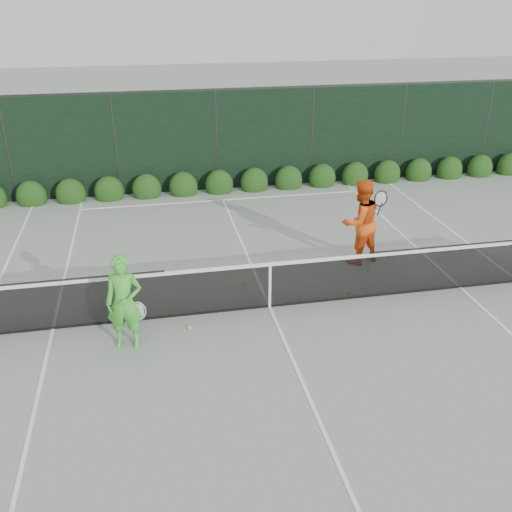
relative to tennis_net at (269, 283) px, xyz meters
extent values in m
plane|color=gray|center=(0.02, 0.00, -0.53)|extent=(80.00, 80.00, 0.00)
cube|color=black|center=(-4.18, 0.00, -0.02)|extent=(4.40, 0.01, 1.02)
cube|color=black|center=(0.02, 0.00, -0.05)|extent=(4.00, 0.01, 0.96)
cube|color=black|center=(4.22, 0.00, -0.02)|extent=(4.40, 0.01, 1.02)
cube|color=white|center=(0.02, 0.00, 0.41)|extent=(12.80, 0.03, 0.07)
cube|color=black|center=(0.02, 0.00, -0.51)|extent=(12.80, 0.02, 0.04)
cube|color=white|center=(0.02, 0.00, -0.07)|extent=(0.05, 0.03, 0.91)
imported|color=green|center=(-2.71, -0.79, 0.33)|extent=(0.69, 0.50, 1.73)
torus|color=beige|center=(-2.51, -0.69, 0.07)|extent=(0.30, 0.04, 0.30)
cylinder|color=black|center=(-2.51, -0.69, -0.17)|extent=(0.10, 0.03, 0.30)
imported|color=#EB5313|center=(2.45, 1.64, 0.44)|extent=(1.12, 0.98, 1.95)
torus|color=black|center=(2.80, 1.44, 1.05)|extent=(0.30, 0.03, 0.30)
cylinder|color=black|center=(2.80, 1.44, 0.81)|extent=(0.10, 0.03, 0.30)
cube|color=white|center=(-4.09, 0.00, -0.53)|extent=(0.06, 23.77, 0.01)
cube|color=white|center=(4.14, 0.00, -0.53)|extent=(0.06, 23.77, 0.01)
cube|color=white|center=(0.02, 11.88, -0.53)|extent=(11.03, 0.06, 0.01)
cube|color=white|center=(0.02, 6.40, -0.53)|extent=(8.23, 0.06, 0.01)
cube|color=white|center=(0.02, 0.00, -0.53)|extent=(0.06, 12.80, 0.01)
cube|color=black|center=(0.02, 7.50, 0.97)|extent=(32.00, 0.06, 3.00)
cube|color=#262826|center=(0.02, 7.50, 2.50)|extent=(32.00, 0.06, 0.06)
cylinder|color=#262826|center=(-5.98, 7.50, 0.97)|extent=(0.08, 0.08, 3.00)
cylinder|color=#262826|center=(-2.98, 7.50, 0.97)|extent=(0.08, 0.08, 3.00)
cylinder|color=#262826|center=(0.02, 7.50, 0.97)|extent=(0.08, 0.08, 3.00)
cylinder|color=#262826|center=(3.02, 7.50, 0.97)|extent=(0.08, 0.08, 3.00)
cylinder|color=#262826|center=(6.02, 7.50, 0.97)|extent=(0.08, 0.08, 3.00)
cylinder|color=#262826|center=(9.02, 7.50, 0.97)|extent=(0.08, 0.08, 3.00)
ellipsoid|color=#0F350E|center=(-5.48, 7.15, -0.30)|extent=(0.86, 0.65, 0.94)
ellipsoid|color=#0F350E|center=(-4.38, 7.15, -0.30)|extent=(0.86, 0.65, 0.94)
ellipsoid|color=#0F350E|center=(-3.28, 7.15, -0.30)|extent=(0.86, 0.65, 0.94)
ellipsoid|color=#0F350E|center=(-2.18, 7.15, -0.30)|extent=(0.86, 0.65, 0.94)
ellipsoid|color=#0F350E|center=(-1.08, 7.15, -0.30)|extent=(0.86, 0.65, 0.94)
ellipsoid|color=#0F350E|center=(0.02, 7.15, -0.30)|extent=(0.86, 0.65, 0.94)
ellipsoid|color=#0F350E|center=(1.12, 7.15, -0.30)|extent=(0.86, 0.65, 0.94)
ellipsoid|color=#0F350E|center=(2.22, 7.15, -0.30)|extent=(0.86, 0.65, 0.94)
ellipsoid|color=#0F350E|center=(3.32, 7.15, -0.30)|extent=(0.86, 0.65, 0.94)
ellipsoid|color=#0F350E|center=(4.42, 7.15, -0.30)|extent=(0.86, 0.65, 0.94)
ellipsoid|color=#0F350E|center=(5.52, 7.15, -0.30)|extent=(0.86, 0.65, 0.94)
ellipsoid|color=#0F350E|center=(6.62, 7.15, -0.30)|extent=(0.86, 0.65, 0.94)
ellipsoid|color=#0F350E|center=(7.72, 7.15, -0.30)|extent=(0.86, 0.65, 0.94)
ellipsoid|color=#0F350E|center=(8.82, 7.15, -0.30)|extent=(0.86, 0.65, 0.94)
ellipsoid|color=#0F350E|center=(9.92, 7.15, -0.30)|extent=(0.86, 0.65, 0.94)
sphere|color=#D5F135|center=(-0.34, 1.03, -0.50)|extent=(0.07, 0.07, 0.07)
sphere|color=#D5F135|center=(1.75, 0.23, -0.50)|extent=(0.07, 0.07, 0.07)
sphere|color=#D5F135|center=(-2.00, 0.04, -0.50)|extent=(0.07, 0.07, 0.07)
sphere|color=#D5F135|center=(-0.59, 0.92, -0.50)|extent=(0.07, 0.07, 0.07)
sphere|color=#D5F135|center=(-1.60, -0.50, -0.50)|extent=(0.07, 0.07, 0.07)
camera|label=1|loc=(-2.15, -9.52, 5.20)|focal=40.00mm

